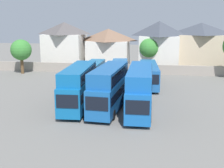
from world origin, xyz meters
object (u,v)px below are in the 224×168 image
at_px(bus_2, 109,86).
at_px(tree_right_of_lot, 149,48).
at_px(house_terrace_centre, 108,48).
at_px(tree_left_of_lot, 21,50).
at_px(bus_6, 149,74).
at_px(bus_4, 92,72).
at_px(house_terrace_right, 159,45).
at_px(house_terrace_left, 65,44).
at_px(bus_3, 140,87).
at_px(house_terrace_far_right, 200,46).
at_px(bus_5, 119,72).
at_px(bus_1, 79,85).

xyz_separation_m(bus_2, tree_right_of_lot, (3.66, 25.62, 1.92)).
bearing_deg(house_terrace_centre, tree_left_of_lot, -144.35).
height_order(bus_6, tree_left_of_lot, tree_left_of_lot).
height_order(tree_left_of_lot, tree_right_of_lot, tree_right_of_lot).
xyz_separation_m(bus_6, house_terrace_centre, (-9.33, 17.43, 2.29)).
xyz_separation_m(bus_2, bus_4, (-4.81, 12.81, -0.85)).
distance_m(house_terrace_right, tree_right_of_lot, 3.86).
bearing_deg(house_terrace_left, bus_6, -41.05).
relative_size(bus_3, bus_4, 1.08).
distance_m(bus_4, house_terrace_left, 19.85).
xyz_separation_m(bus_2, house_terrace_far_right, (14.05, 30.52, 2.05)).
bearing_deg(tree_left_of_lot, bus_6, -15.42).
relative_size(bus_2, bus_6, 0.88).
relative_size(house_terrace_left, house_terrace_centre, 1.04).
xyz_separation_m(bus_2, house_terrace_left, (-14.68, 29.78, 2.09)).
xyz_separation_m(house_terrace_far_right, tree_right_of_lot, (-10.39, -4.90, -0.13)).
xyz_separation_m(house_terrace_left, tree_left_of_lot, (-5.50, -9.66, -0.40)).
xyz_separation_m(bus_3, tree_left_of_lot, (-23.68, 20.22, 1.70)).
relative_size(bus_2, tree_left_of_lot, 1.65).
bearing_deg(bus_5, bus_1, -18.32).
distance_m(bus_6, house_terrace_left, 25.09).
bearing_deg(house_terrace_centre, bus_5, -75.22).
bearing_deg(house_terrace_left, bus_5, -49.47).
xyz_separation_m(bus_1, bus_5, (3.09, 12.89, -0.72)).
distance_m(house_terrace_right, tree_left_of_lot, 27.23).
distance_m(bus_1, house_terrace_left, 31.44).
relative_size(bus_1, house_terrace_far_right, 1.13).
distance_m(bus_2, house_terrace_far_right, 33.66).
bearing_deg(tree_right_of_lot, bus_5, -109.05).
bearing_deg(bus_1, house_terrace_far_right, 146.50).
bearing_deg(house_terrace_centre, house_terrace_far_right, -0.97).
distance_m(bus_2, bus_5, 13.33).
bearing_deg(house_terrace_far_right, bus_6, -120.18).
bearing_deg(tree_left_of_lot, bus_2, -44.90).
relative_size(bus_5, house_terrace_right, 1.09).
xyz_separation_m(house_terrace_right, tree_left_of_lot, (-25.75, -8.85, -0.54)).
relative_size(bus_6, tree_right_of_lot, 1.83).
height_order(bus_4, house_terrace_far_right, house_terrace_far_right).
relative_size(bus_1, house_terrace_left, 1.14).
bearing_deg(house_terrace_right, bus_4, -122.73).
bearing_deg(bus_3, bus_5, -164.43).
bearing_deg(tree_right_of_lot, bus_3, -90.39).
bearing_deg(bus_4, bus_6, 93.06).
bearing_deg(bus_2, bus_3, 92.05).
distance_m(house_terrace_far_right, tree_left_of_lot, 35.79).
bearing_deg(bus_2, tree_right_of_lot, 175.56).
bearing_deg(house_terrace_left, tree_right_of_lot, -12.78).
bearing_deg(bus_5, house_terrace_left, -144.30).
height_order(bus_4, house_terrace_left, house_terrace_left).
height_order(house_terrace_left, house_terrace_centre, house_terrace_left).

